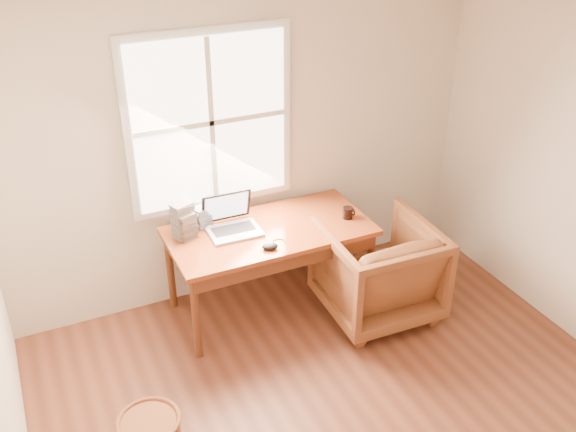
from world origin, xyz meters
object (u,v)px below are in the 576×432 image
(armchair, at_px, (378,270))
(cd_stack_a, at_px, (184,216))
(desk, at_px, (269,231))
(laptop, at_px, (234,218))
(coffee_mug, at_px, (348,213))

(armchair, bearing_deg, cd_stack_a, -23.95)
(desk, relative_size, cd_stack_a, 6.09)
(desk, bearing_deg, laptop, 168.90)
(armchair, relative_size, cd_stack_a, 3.36)
(laptop, height_order, coffee_mug, laptop)
(coffee_mug, height_order, cd_stack_a, cd_stack_a)
(coffee_mug, bearing_deg, armchair, -91.50)
(laptop, xyz_separation_m, cd_stack_a, (-0.34, 0.20, -0.01))
(armchair, height_order, cd_stack_a, cd_stack_a)
(desk, xyz_separation_m, coffee_mug, (0.64, -0.10, 0.07))
(armchair, bearing_deg, desk, -26.63)
(laptop, xyz_separation_m, coffee_mug, (0.91, -0.16, -0.09))
(coffee_mug, bearing_deg, desk, 148.53)
(desk, bearing_deg, cd_stack_a, 157.43)
(cd_stack_a, bearing_deg, desk, -22.57)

